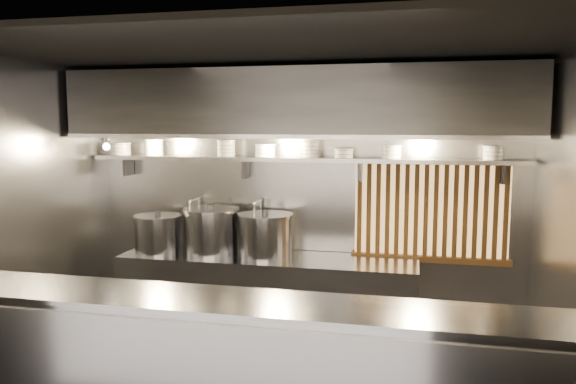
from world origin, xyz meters
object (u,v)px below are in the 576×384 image
at_px(stock_pot_mid, 211,230).
at_px(stock_pot_right, 265,235).
at_px(pendant_bulb, 288,152).
at_px(stock_pot_left, 158,234).
at_px(heat_lamp, 105,141).

distance_m(stock_pot_mid, stock_pot_right, 0.59).
relative_size(pendant_bulb, stock_pot_left, 0.29).
relative_size(pendant_bulb, stock_pot_mid, 0.26).
distance_m(pendant_bulb, stock_pot_left, 1.62).
bearing_deg(stock_pot_right, pendant_bulb, 14.15).
bearing_deg(heat_lamp, stock_pot_left, 28.33).
height_order(heat_lamp, stock_pot_left, heat_lamp).
bearing_deg(stock_pot_right, stock_pot_left, -177.00).
relative_size(heat_lamp, stock_pot_right, 0.59).
xyz_separation_m(stock_pot_mid, stock_pot_right, (0.59, -0.03, -0.02)).
xyz_separation_m(heat_lamp, stock_pot_right, (1.58, 0.29, -0.95)).
bearing_deg(heat_lamp, stock_pot_mid, 18.14).
xyz_separation_m(stock_pot_left, stock_pot_mid, (0.56, 0.09, 0.04)).
distance_m(heat_lamp, stock_pot_mid, 1.40).
height_order(stock_pot_left, stock_pot_mid, stock_pot_mid).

